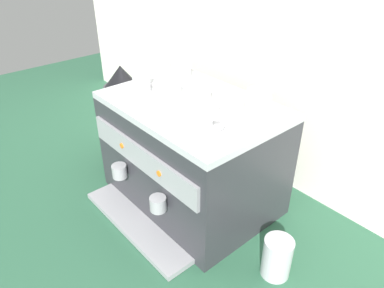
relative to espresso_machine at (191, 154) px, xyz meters
name	(u,v)px	position (x,y,z in m)	size (l,w,h in m)	color
ground_plane	(192,196)	(0.00, 0.00, -0.21)	(4.00, 4.00, 0.00)	#28563D
tiled_backsplash_wall	(267,37)	(0.00, 0.39, 0.38)	(2.80, 0.03, 1.18)	silver
espresso_machine	(191,154)	(0.00, 0.00, 0.00)	(0.64, 0.55, 0.43)	#2D2D33
ceramic_cup_0	(181,70)	(-0.21, 0.13, 0.25)	(0.09, 0.10, 0.06)	white
ceramic_cup_1	(203,123)	(0.18, -0.11, 0.25)	(0.09, 0.08, 0.07)	white
ceramic_cup_2	(258,100)	(0.19, 0.13, 0.25)	(0.11, 0.10, 0.08)	white
ceramic_cup_3	(143,82)	(-0.20, -0.07, 0.25)	(0.07, 0.10, 0.07)	white
ceramic_bowl_0	(204,111)	(0.10, -0.03, 0.23)	(0.10, 0.10, 0.03)	white
ceramic_bowl_1	(197,95)	(-0.01, 0.03, 0.23)	(0.10, 0.10, 0.04)	white
ceramic_bowl_2	(167,90)	(-0.11, -0.02, 0.23)	(0.10, 0.10, 0.04)	white
ceramic_bowl_3	(231,99)	(0.10, 0.10, 0.23)	(0.10, 0.10, 0.04)	white
coffee_grinder	(125,113)	(-0.46, -0.01, 0.00)	(0.16, 0.16, 0.44)	#333338
milk_pitcher	(277,257)	(0.47, -0.04, -0.14)	(0.09, 0.09, 0.14)	#B7B7BC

